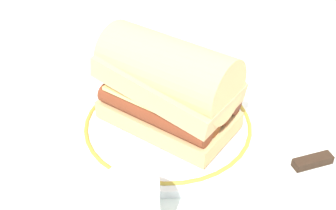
% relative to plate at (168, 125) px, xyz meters
% --- Properties ---
extents(ground_plane, '(1.50, 1.50, 0.00)m').
position_rel_plate_xyz_m(ground_plane, '(0.01, -0.04, -0.01)').
color(ground_plane, silver).
extents(plate, '(0.26, 0.26, 0.01)m').
position_rel_plate_xyz_m(plate, '(0.00, 0.00, 0.00)').
color(plate, white).
rests_on(plate, ground_plane).
extents(sausage_sandwich, '(0.20, 0.15, 0.13)m').
position_rel_plate_xyz_m(sausage_sandwich, '(-0.00, 0.00, 0.07)').
color(sausage_sandwich, tan).
rests_on(sausage_sandwich, plate).
extents(butter_knife, '(0.08, 0.14, 0.01)m').
position_rel_plate_xyz_m(butter_knife, '(0.20, 0.12, -0.00)').
color(butter_knife, silver).
rests_on(butter_knife, ground_plane).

